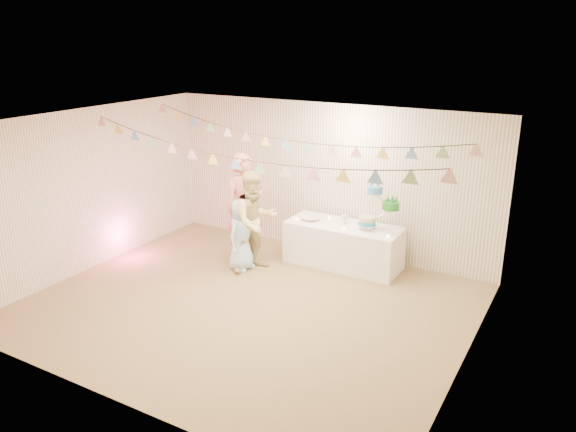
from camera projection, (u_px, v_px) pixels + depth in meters
The scene contains 23 objects.
floor at pixel (248, 306), 8.00m from camera, with size 6.00×6.00×0.00m, color olive.
ceiling at pixel (244, 123), 7.18m from camera, with size 6.00×6.00×0.00m, color white.
back_wall at pixel (327, 179), 9.65m from camera, with size 6.00×6.00×0.00m, color white.
front_wall at pixel (105, 290), 5.53m from camera, with size 6.00×6.00×0.00m, color white.
left_wall at pixel (90, 190), 9.00m from camera, with size 5.00×5.00×0.00m, color white.
right_wall at pixel (473, 262), 6.18m from camera, with size 5.00×5.00×0.00m, color white.
table at pixel (343, 245), 9.28m from camera, with size 1.89×0.76×0.71m, color white.
cake_stand at pixel (378, 205), 8.82m from camera, with size 0.67×0.39×0.75m, color silver, non-canonical shape.
cake_bottom at pixel (367, 222), 8.93m from camera, with size 0.31×0.31×0.15m, color teal, non-canonical shape.
cake_middle at pixel (391, 206), 8.81m from camera, with size 0.27×0.27×0.22m, color #1B7C1F, non-canonical shape.
cake_top_tier at pixel (375, 189), 8.74m from camera, with size 0.25×0.25×0.19m, color #3E93C5, non-canonical shape.
platter at pixel (311, 217), 9.38m from camera, with size 0.31×0.31×0.02m, color white.
posy at pixel (344, 217), 9.18m from camera, with size 0.14×0.14×0.16m, color white, non-canonical shape.
person_adult_a at pixel (245, 209), 9.28m from camera, with size 0.68×0.45×1.86m, color #D77A70.
person_adult_b at pixel (255, 221), 8.98m from camera, with size 0.80×0.63×1.65m, color #DFCC89.
person_child at pixel (242, 234), 9.06m from camera, with size 0.58×0.38×1.20m, color #B4E1FF.
bunting_back at pixel (286, 130), 8.17m from camera, with size 5.60×1.10×0.40m, color pink, non-canonical shape.
bunting_front at pixel (235, 148), 7.10m from camera, with size 5.60×0.90×0.36m, color #72A5E5, non-canonical shape.
tealight_0 at pixel (297, 219), 9.41m from camera, with size 0.04×0.04×0.03m, color #FFD88C.
tealight_1 at pixel (329, 218), 9.47m from camera, with size 0.04×0.04×0.03m, color #FFD88C.
tealight_2 at pixel (344, 229), 8.93m from camera, with size 0.04×0.04×0.03m, color #FFD88C.
tealight_3 at pixel (369, 224), 9.18m from camera, with size 0.04×0.04×0.03m, color #FFD88C.
tealight_4 at pixel (388, 236), 8.63m from camera, with size 0.04×0.04×0.03m, color #FFD88C.
Camera 1 is at (4.05, -5.97, 3.73)m, focal length 35.00 mm.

